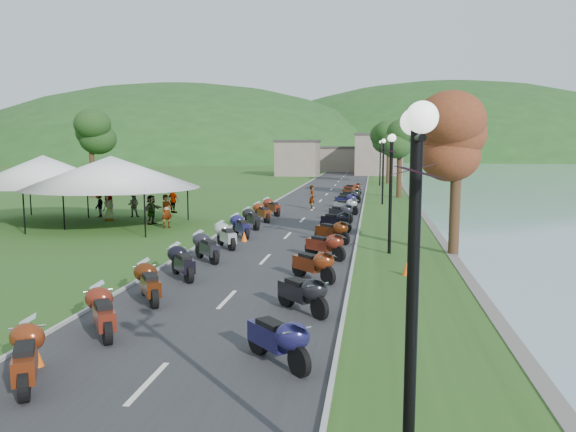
{
  "coord_description": "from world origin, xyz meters",
  "views": [
    {
      "loc": [
        4.27,
        -5.9,
        4.64
      ],
      "look_at": [
        0.35,
        19.89,
        1.3
      ],
      "focal_mm": 35.0,
      "sensor_mm": 36.0,
      "label": 1
    }
  ],
  "objects_px": {
    "pedestrian_a": "(167,228)",
    "pedestrian_c": "(100,217)",
    "pedestrian_b": "(134,217)",
    "streetlamp_near": "(411,333)",
    "vendor_tent_main": "(112,191)"
  },
  "relations": [
    {
      "from": "vendor_tent_main",
      "to": "pedestrian_b",
      "type": "relative_size",
      "value": 4.33
    },
    {
      "from": "pedestrian_b",
      "to": "pedestrian_a",
      "type": "bearing_deg",
      "value": 122.89
    },
    {
      "from": "pedestrian_a",
      "to": "pedestrian_c",
      "type": "distance_m",
      "value": 7.18
    },
    {
      "from": "streetlamp_near",
      "to": "pedestrian_b",
      "type": "height_order",
      "value": "streetlamp_near"
    },
    {
      "from": "pedestrian_c",
      "to": "pedestrian_a",
      "type": "bearing_deg",
      "value": 49.12
    },
    {
      "from": "pedestrian_a",
      "to": "pedestrian_b",
      "type": "bearing_deg",
      "value": 71.28
    },
    {
      "from": "vendor_tent_main",
      "to": "pedestrian_c",
      "type": "bearing_deg",
      "value": 126.48
    },
    {
      "from": "streetlamp_near",
      "to": "pedestrian_c",
      "type": "xyz_separation_m",
      "value": [
        -17.83,
        27.2,
        -2.5
      ]
    },
    {
      "from": "vendor_tent_main",
      "to": "pedestrian_c",
      "type": "relative_size",
      "value": 4.05
    },
    {
      "from": "streetlamp_near",
      "to": "pedestrian_a",
      "type": "height_order",
      "value": "streetlamp_near"
    },
    {
      "from": "streetlamp_near",
      "to": "vendor_tent_main",
      "type": "xyz_separation_m",
      "value": [
        -15.02,
        23.4,
        -0.5
      ]
    },
    {
      "from": "pedestrian_b",
      "to": "pedestrian_c",
      "type": "bearing_deg",
      "value": 2.79
    },
    {
      "from": "streetlamp_near",
      "to": "vendor_tent_main",
      "type": "distance_m",
      "value": 27.81
    },
    {
      "from": "streetlamp_near",
      "to": "vendor_tent_main",
      "type": "bearing_deg",
      "value": 122.7
    },
    {
      "from": "streetlamp_near",
      "to": "pedestrian_a",
      "type": "bearing_deg",
      "value": 116.88
    }
  ]
}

